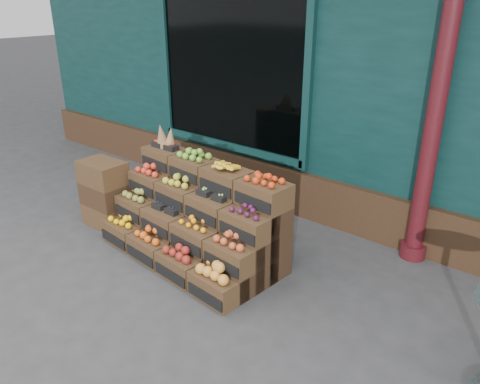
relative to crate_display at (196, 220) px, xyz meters
The scene contains 5 objects.
ground 1.01m from the crate_display, 37.99° to the right, with size 60.00×60.00×0.00m, color #363638.
shop_facade 5.01m from the crate_display, 80.85° to the left, with size 12.00×6.24×4.80m.
crate_display is the anchor object (origin of this frame).
spare_crates 1.39m from the crate_display, behind, with size 0.57×0.40×0.85m.
shopkeeper 2.28m from the crate_display, 111.14° to the left, with size 0.68×0.45×1.87m, color #154A19.
Camera 1 is at (2.63, -2.70, 2.74)m, focal length 35.00 mm.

